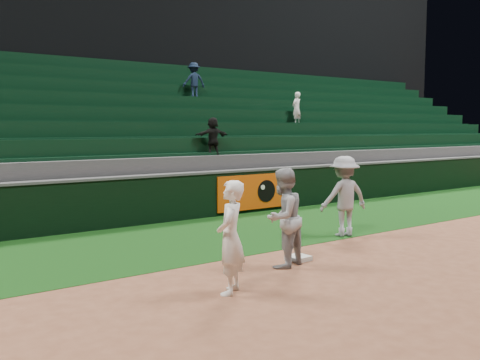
% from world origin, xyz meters
% --- Properties ---
extents(ground, '(70.00, 70.00, 0.00)m').
position_xyz_m(ground, '(0.00, 0.00, 0.00)').
color(ground, brown).
rests_on(ground, ground).
extents(foul_grass, '(36.00, 4.20, 0.01)m').
position_xyz_m(foul_grass, '(0.00, 3.00, 0.00)').
color(foul_grass, black).
rests_on(foul_grass, ground).
extents(upper_deck, '(40.00, 12.00, 12.00)m').
position_xyz_m(upper_deck, '(0.00, 17.45, 6.00)').
color(upper_deck, black).
rests_on(upper_deck, ground).
extents(first_base, '(0.40, 0.40, 0.08)m').
position_xyz_m(first_base, '(0.23, 0.10, 0.04)').
color(first_base, white).
rests_on(first_base, ground).
extents(first_baseman, '(0.72, 0.71, 1.68)m').
position_xyz_m(first_baseman, '(-1.92, -0.79, 0.84)').
color(first_baseman, white).
rests_on(first_baseman, ground).
extents(baserunner, '(1.01, 0.88, 1.74)m').
position_xyz_m(baserunner, '(-0.30, -0.07, 0.87)').
color(baserunner, '#979AA1').
rests_on(baserunner, ground).
extents(base_coach, '(1.28, 0.91, 1.80)m').
position_xyz_m(base_coach, '(2.55, 1.15, 0.91)').
color(base_coach, '#90929C').
rests_on(base_coach, foul_grass).
extents(field_wall, '(36.00, 0.45, 1.25)m').
position_xyz_m(field_wall, '(0.03, 5.20, 0.63)').
color(field_wall, black).
rests_on(field_wall, ground).
extents(stadium_seating, '(36.00, 5.95, 4.85)m').
position_xyz_m(stadium_seating, '(0.00, 8.97, 1.70)').
color(stadium_seating, '#38383B').
rests_on(stadium_seating, ground).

